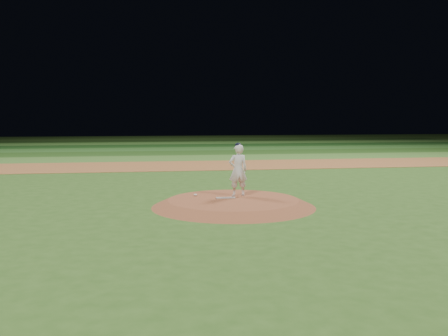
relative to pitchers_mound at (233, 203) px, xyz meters
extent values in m
plane|color=#30581C|center=(0.00, 0.00, -0.12)|extent=(120.00, 120.00, 0.00)
cube|color=#965A2E|center=(0.00, 14.00, -0.12)|extent=(70.00, 6.00, 0.02)
cube|color=#3F7029|center=(0.00, 19.50, -0.12)|extent=(70.00, 5.00, 0.02)
cube|color=#234B18|center=(0.00, 24.50, -0.12)|extent=(70.00, 5.00, 0.02)
cube|color=#2F6625|center=(0.00, 29.50, -0.12)|extent=(70.00, 5.00, 0.02)
cube|color=#194416|center=(0.00, 34.50, -0.12)|extent=(70.00, 5.00, 0.02)
cube|color=#417C2D|center=(0.00, 39.50, -0.12)|extent=(70.00, 5.00, 0.02)
cube|color=#1E4014|center=(0.00, 44.50, -0.12)|extent=(70.00, 5.00, 0.02)
cone|color=brown|center=(0.00, 0.00, 0.00)|extent=(5.50, 5.50, 0.25)
cube|color=beige|center=(-0.23, 0.24, 0.14)|extent=(0.66, 0.17, 0.03)
ellipsoid|color=silver|center=(-1.20, 0.88, 0.16)|extent=(0.13, 0.13, 0.07)
imported|color=white|center=(0.28, 0.65, 1.03)|extent=(0.69, 0.49, 1.81)
ellipsoid|color=black|center=(0.28, 0.65, 1.92)|extent=(0.22, 0.22, 0.15)
camera|label=1|loc=(-2.95, -16.31, 2.92)|focal=40.00mm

